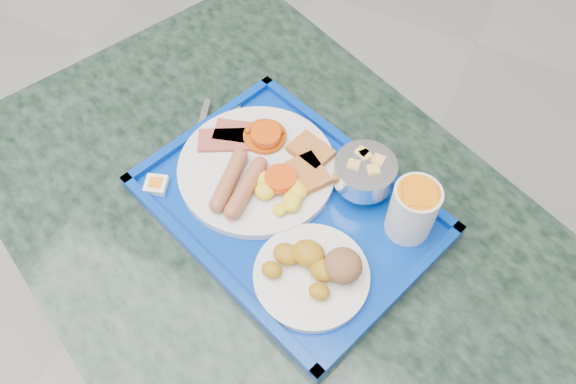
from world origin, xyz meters
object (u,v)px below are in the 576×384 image
Objects in this scene: table at (279,270)px; main_plate at (261,168)px; bread_plate at (316,270)px; fruit_bowl at (365,172)px; juice_cup at (413,209)px; tray at (288,207)px.

table is 4.84× the size of main_plate.
table is 7.40× the size of bread_plate.
bread_plate is at bearing -90.80° from fruit_bowl.
main_plate is at bearing -177.97° from juice_cup.
juice_cup is (0.09, -0.04, 0.01)m from fruit_bowl.
bread_plate reaches higher than tray.
table is at bearing -157.84° from juice_cup.
fruit_bowl is (0.10, 0.09, 0.05)m from tray.
juice_cup is (0.10, 0.14, 0.04)m from bread_plate.
bread_plate is (0.09, -0.09, 0.02)m from tray.
table is 0.24m from bread_plate.
bread_plate is at bearing -32.71° from table.
tray is 5.45× the size of fruit_bowl.
table is at bearing 147.29° from bread_plate.
juice_cup is at bearing -22.27° from fruit_bowl.
juice_cup is at bearing 22.16° from table.
bread_plate is at bearing -45.29° from tray.
table is 12.92× the size of fruit_bowl.
main_plate is 1.53× the size of bread_plate.
tray is 3.12× the size of bread_plate.
main_plate is at bearing 133.19° from table.
fruit_bowl reaches higher than table.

